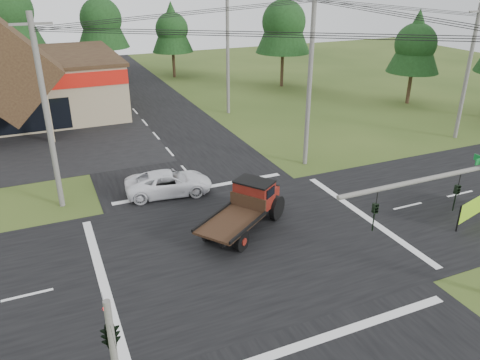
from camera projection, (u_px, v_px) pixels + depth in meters
ground at (248, 244)px, 22.93m from camera, size 120.00×120.00×0.00m
road_ns at (248, 244)px, 22.92m from camera, size 12.00×120.00×0.02m
road_ew at (248, 244)px, 22.92m from camera, size 120.00×12.00×0.02m
traffic_signal_mast at (480, 206)px, 16.98m from camera, size 8.12×0.24×7.00m
traffic_signal_corner at (109, 323)px, 12.62m from camera, size 0.53×2.48×4.40m
utility_pole_nw at (47, 114)px, 24.50m from camera, size 2.00×0.30×10.50m
utility_pole_ne at (310, 79)px, 30.15m from camera, size 2.00×0.30×11.50m
utility_pole_far at (468, 72)px, 35.55m from camera, size 2.00×0.30×10.20m
utility_pole_n at (228, 51)px, 41.93m from camera, size 2.00×0.30×11.20m
tree_row_c at (5, 8)px, 50.02m from camera, size 7.28×7.28×13.13m
tree_row_d at (101, 17)px, 55.06m from camera, size 6.16×6.16×11.11m
tree_row_e at (172, 27)px, 56.87m from camera, size 5.04×5.04×9.09m
tree_side_ne at (284, 20)px, 51.62m from camera, size 6.16×6.16×11.11m
tree_side_e_near at (416, 42)px, 45.05m from camera, size 5.04×5.04×9.09m
antique_flatbed_truck at (243, 210)px, 23.64m from camera, size 5.95×5.10×2.40m
roadside_banner at (479, 207)px, 24.94m from camera, size 4.26×1.28×1.50m
white_pickup at (169, 183)px, 27.85m from camera, size 5.37×3.02×1.42m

